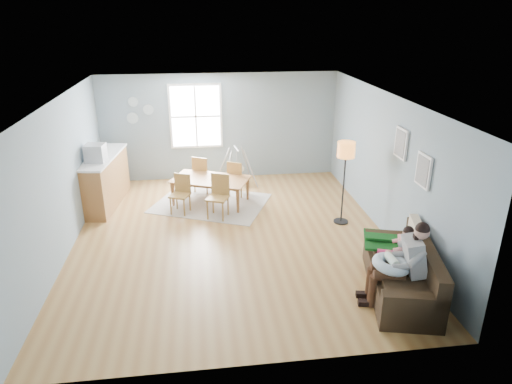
{
  "coord_description": "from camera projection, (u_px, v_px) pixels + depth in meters",
  "views": [
    {
      "loc": [
        -0.56,
        -7.95,
        4.12
      ],
      "look_at": [
        0.45,
        -0.2,
        1.0
      ],
      "focal_mm": 32.0,
      "sensor_mm": 36.0,
      "label": 1
    }
  ],
  "objects": [
    {
      "name": "beige_pillow",
      "position": [
        415.0,
        234.0,
        7.38
      ],
      "size": [
        0.26,
        0.51,
        0.49
      ],
      "primitive_type": "cube",
      "rotation": [
        0.0,
        0.0,
        -0.27
      ],
      "color": "#BFA991",
      "rests_on": "sofa"
    },
    {
      "name": "baby_swing",
      "position": [
        237.0,
        168.0,
        11.51
      ],
      "size": [
        1.0,
        1.02,
        0.93
      ],
      "color": "#A9A9AD",
      "rests_on": "room"
    },
    {
      "name": "rug",
      "position": [
        211.0,
        203.0,
        10.46
      ],
      "size": [
        2.95,
        2.65,
        0.01
      ],
      "primitive_type": "cube",
      "rotation": [
        0.0,
        0.0,
        -0.41
      ],
      "color": "#A49D96",
      "rests_on": "room"
    },
    {
      "name": "nursing_pillow",
      "position": [
        391.0,
        264.0,
        6.7
      ],
      "size": [
        0.63,
        0.61,
        0.23
      ],
      "primitive_type": "torus",
      "rotation": [
        0.0,
        0.14,
        -0.1
      ],
      "color": "silver",
      "rests_on": "father"
    },
    {
      "name": "chair_ne",
      "position": [
        236.0,
        177.0,
        10.71
      ],
      "size": [
        0.54,
        0.54,
        0.87
      ],
      "color": "olive",
      "rests_on": "rug"
    },
    {
      "name": "sofa",
      "position": [
        404.0,
        275.0,
        7.07
      ],
      "size": [
        1.33,
        2.2,
        0.83
      ],
      "color": "black",
      "rests_on": "room"
    },
    {
      "name": "wall_plates",
      "position": [
        138.0,
        111.0,
        11.2
      ],
      "size": [
        0.67,
        0.02,
        0.66
      ],
      "color": "#A3BCC3",
      "rests_on": "room"
    },
    {
      "name": "chair_se",
      "position": [
        219.0,
        193.0,
        9.63
      ],
      "size": [
        0.55,
        0.55,
        0.93
      ],
      "color": "olive",
      "rests_on": "rug"
    },
    {
      "name": "pictures",
      "position": [
        412.0,
        156.0,
        7.62
      ],
      "size": [
        0.05,
        1.34,
        0.74
      ],
      "color": "white",
      "rests_on": "room"
    },
    {
      "name": "floor_lamp",
      "position": [
        346.0,
        157.0,
        9.01
      ],
      "size": [
        0.35,
        0.35,
        1.73
      ],
      "color": "black",
      "rests_on": "room"
    },
    {
      "name": "father",
      "position": [
        403.0,
        261.0,
        6.66
      ],
      "size": [
        0.99,
        0.54,
        1.34
      ],
      "color": "gray",
      "rests_on": "sofa"
    },
    {
      "name": "green_throw",
      "position": [
        393.0,
        241.0,
        7.63
      ],
      "size": [
        1.13,
        1.01,
        0.04
      ],
      "primitive_type": "cube",
      "rotation": [
        0.0,
        0.0,
        -0.32
      ],
      "color": "#124E1A",
      "rests_on": "sofa"
    },
    {
      "name": "counter",
      "position": [
        104.0,
        180.0,
        10.23
      ],
      "size": [
        0.85,
        2.11,
        1.15
      ],
      "color": "brown",
      "rests_on": "room"
    },
    {
      "name": "chair_nw",
      "position": [
        202.0,
        172.0,
        10.92
      ],
      "size": [
        0.56,
        0.56,
        0.91
      ],
      "color": "olive",
      "rests_on": "rug"
    },
    {
      "name": "room",
      "position": [
        229.0,
        114.0,
        8.02
      ],
      "size": [
        8.4,
        9.4,
        3.9
      ],
      "color": "#9F6C38"
    },
    {
      "name": "toddler",
      "position": [
        400.0,
        246.0,
        7.1
      ],
      "size": [
        0.57,
        0.41,
        0.85
      ],
      "color": "white",
      "rests_on": "sofa"
    },
    {
      "name": "infant",
      "position": [
        391.0,
        259.0,
        6.7
      ],
      "size": [
        0.13,
        0.36,
        0.14
      ],
      "color": "white",
      "rests_on": "nursing_pillow"
    },
    {
      "name": "window",
      "position": [
        196.0,
        116.0,
        11.43
      ],
      "size": [
        1.32,
        0.08,
        1.62
      ],
      "color": "white",
      "rests_on": "room"
    },
    {
      "name": "storage_cube",
      "position": [
        392.0,
        251.0,
        7.88
      ],
      "size": [
        0.52,
        0.48,
        0.5
      ],
      "color": "silver",
      "rests_on": "room"
    },
    {
      "name": "chair_sw",
      "position": [
        181.0,
        191.0,
        9.86
      ],
      "size": [
        0.5,
        0.5,
        0.85
      ],
      "color": "olive",
      "rests_on": "rug"
    },
    {
      "name": "monitor",
      "position": [
        95.0,
        153.0,
        9.59
      ],
      "size": [
        0.43,
        0.41,
        0.37
      ],
      "color": "#A9A9AD",
      "rests_on": "counter"
    },
    {
      "name": "dining_table",
      "position": [
        210.0,
        191.0,
        10.35
      ],
      "size": [
        1.92,
        1.52,
        0.6
      ],
      "primitive_type": "imported",
      "rotation": [
        0.0,
        0.0,
        -0.39
      ],
      "color": "brown",
      "rests_on": "rug"
    }
  ]
}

